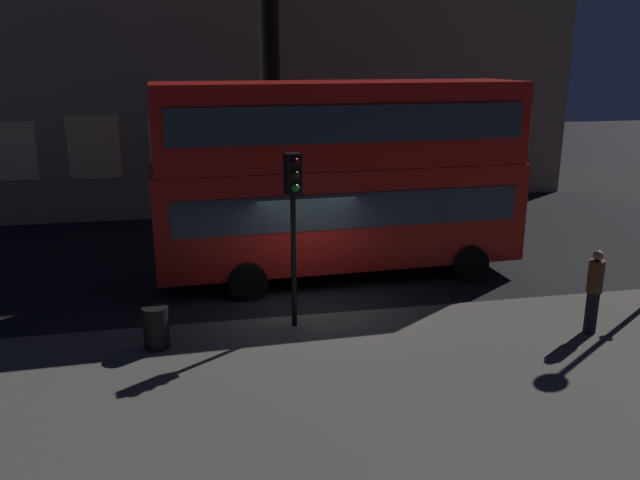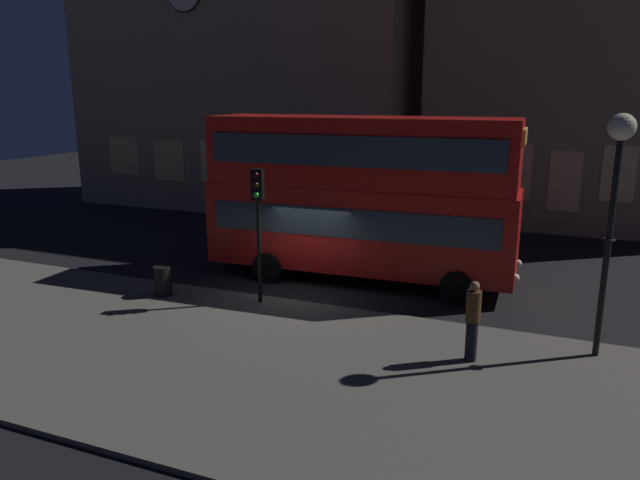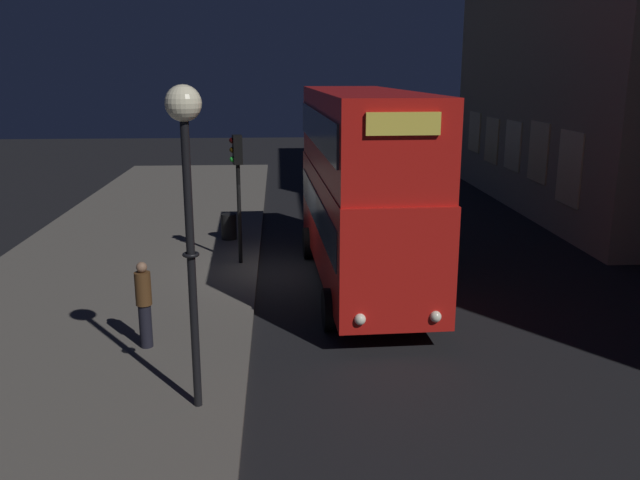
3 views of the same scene
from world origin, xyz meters
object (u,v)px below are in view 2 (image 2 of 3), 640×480
Objects in this scene: double_decker_bus at (360,191)px; litter_bin at (163,281)px; traffic_light_near_kerb at (258,208)px; street_lamp at (617,171)px; pedestrian at (473,320)px.

litter_bin is (-4.75, -3.95, -2.37)m from double_decker_bus.
street_lamp is at bearing -13.46° from traffic_light_near_kerb.
street_lamp is 2.93× the size of pedestrian.
double_decker_bus is at bearing 39.76° from litter_bin.
street_lamp is at bearing 1.34° from litter_bin.
traffic_light_near_kerb reaches higher than litter_bin.
street_lamp reaches higher than litter_bin.
traffic_light_near_kerb is at bearing -78.47° from pedestrian.
traffic_light_near_kerb is 8.91m from street_lamp.
litter_bin is at bearing -142.30° from double_decker_bus.
pedestrian reaches higher than litter_bin.
litter_bin is at bearing -70.57° from pedestrian.
litter_bin is (-11.73, -0.27, -3.78)m from street_lamp.
double_decker_bus is 8.01m from street_lamp.
double_decker_bus is 3.87m from traffic_light_near_kerb.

